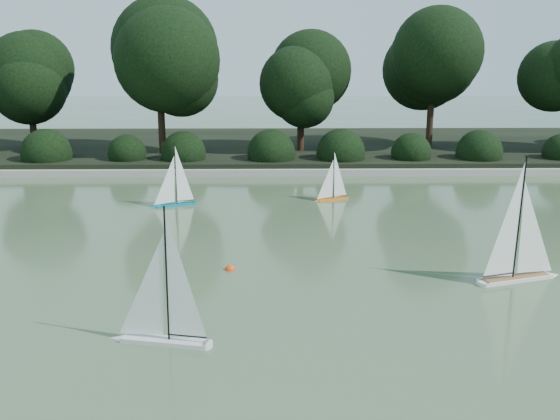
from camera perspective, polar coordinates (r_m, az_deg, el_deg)
name	(u,v)px	position (r m, az deg, el deg)	size (l,w,h in m)	color
ground	(262,318)	(7.66, -1.67, -9.84)	(80.00, 80.00, 0.00)	#304127
pond_coping	(266,172)	(16.28, -1.25, 3.46)	(40.00, 0.35, 0.18)	gray
far_bank	(267,147)	(20.21, -1.18, 5.74)	(40.00, 8.00, 0.30)	black
tree_line	(309,70)	(18.47, 2.67, 12.69)	(26.31, 3.93, 4.39)	black
shrub_hedge	(267,153)	(17.10, -1.24, 5.21)	(29.10, 1.10, 1.10)	black
sailboat_white_a	(156,321)	(7.08, -11.27, -9.89)	(1.21, 0.43, 1.66)	silver
sailboat_white_b	(523,260)	(9.42, 21.37, -4.28)	(1.37, 0.62, 1.90)	white
sailboat_orange	(330,192)	(13.58, 4.59, 1.66)	(0.83, 0.42, 1.17)	orange
sailboat_teal	(171,196)	(13.20, -9.91, 1.28)	(0.98, 0.54, 1.39)	#0B7085
race_buoy	(230,270)	(9.29, -4.60, -5.46)	(0.15, 0.15, 0.15)	#F0430C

